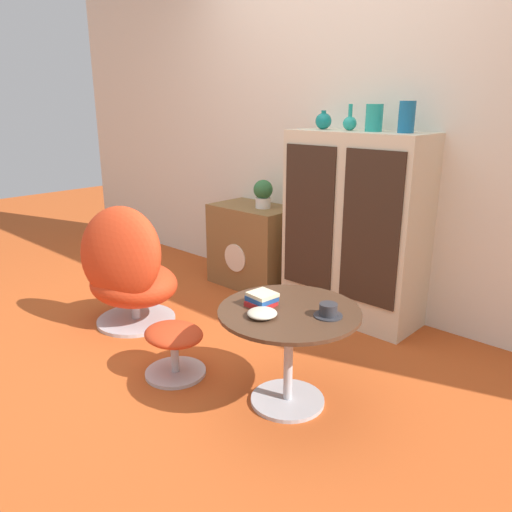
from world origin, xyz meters
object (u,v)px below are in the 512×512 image
(tv_console, at_px, (254,246))
(egg_chair, at_px, (127,271))
(ottoman, at_px, (174,342))
(book_stack, at_px, (262,299))
(vase_leftmost, at_px, (323,121))
(potted_plant, at_px, (263,193))
(sideboard, at_px, (354,228))
(vase_inner_left, at_px, (350,122))
(vase_rightmost, at_px, (407,117))
(teacup, at_px, (328,311))
(vase_inner_right, at_px, (374,118))
(coffee_table, at_px, (289,336))
(bowl, at_px, (262,313))

(tv_console, bearing_deg, egg_chair, -93.43)
(ottoman, height_order, book_stack, book_stack)
(ottoman, relative_size, vase_leftmost, 2.83)
(tv_console, distance_m, potted_plant, 0.45)
(egg_chair, bearing_deg, sideboard, 49.24)
(egg_chair, xyz_separation_m, potted_plant, (0.17, 1.12, 0.38))
(vase_leftmost, xyz_separation_m, vase_inner_left, (0.20, -0.00, -0.00))
(vase_leftmost, relative_size, potted_plant, 0.57)
(egg_chair, height_order, vase_leftmost, vase_leftmost)
(egg_chair, distance_m, vase_inner_left, 1.71)
(vase_rightmost, xyz_separation_m, teacup, (0.23, -1.05, -0.82))
(vase_rightmost, bearing_deg, vase_inner_right, 180.00)
(ottoman, xyz_separation_m, book_stack, (0.49, 0.16, 0.34))
(egg_chair, distance_m, book_stack, 1.22)
(sideboard, relative_size, coffee_table, 1.85)
(potted_plant, xyz_separation_m, teacup, (1.35, -1.04, -0.24))
(vase_inner_left, xyz_separation_m, vase_rightmost, (0.39, 0.00, 0.04))
(sideboard, height_order, vase_inner_left, vase_inner_left)
(sideboard, bearing_deg, bowl, -75.60)
(vase_rightmost, relative_size, bowl, 1.33)
(ottoman, bearing_deg, vase_inner_right, 75.50)
(coffee_table, relative_size, vase_rightmost, 3.72)
(tv_console, height_order, ottoman, tv_console)
(book_stack, bearing_deg, coffee_table, 21.69)
(coffee_table, distance_m, book_stack, 0.22)
(sideboard, relative_size, potted_plant, 5.82)
(tv_console, height_order, teacup, tv_console)
(vase_inner_left, bearing_deg, ottoman, -97.36)
(vase_leftmost, height_order, vase_rightmost, vase_rightmost)
(vase_inner_right, relative_size, vase_rightmost, 0.90)
(egg_chair, bearing_deg, potted_plant, 81.58)
(vase_rightmost, bearing_deg, ottoman, -112.73)
(potted_plant, height_order, teacup, potted_plant)
(ottoman, bearing_deg, vase_rightmost, 67.27)
(vase_rightmost, xyz_separation_m, potted_plant, (-1.11, -0.01, -0.58))
(teacup, distance_m, bowl, 0.30)
(egg_chair, distance_m, coffee_table, 1.34)
(vase_inner_right, xyz_separation_m, bowl, (0.23, -1.26, -0.82))
(sideboard, relative_size, vase_inner_right, 7.67)
(sideboard, xyz_separation_m, egg_chair, (-0.98, -1.13, -0.25))
(ottoman, relative_size, vase_inner_left, 2.11)
(tv_console, bearing_deg, vase_inner_left, 1.00)
(coffee_table, bearing_deg, teacup, 20.22)
(egg_chair, relative_size, vase_inner_left, 5.11)
(sideboard, xyz_separation_m, coffee_table, (0.36, -1.11, -0.27))
(vase_leftmost, height_order, teacup, vase_leftmost)
(vase_inner_right, bearing_deg, teacup, -67.09)
(vase_inner_right, xyz_separation_m, vase_rightmost, (0.21, 0.00, 0.01))
(sideboard, xyz_separation_m, teacup, (0.54, -1.05, -0.11))
(vase_leftmost, relative_size, vase_inner_right, 0.75)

